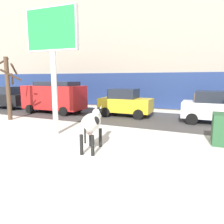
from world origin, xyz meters
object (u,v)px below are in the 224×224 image
object	(u,v)px
cow_holstein	(92,123)
billboard	(52,37)
car_black_hatchback	(8,98)
car_red_van	(54,96)
car_white_hatchback	(214,107)
pedestrian_near_billboard	(196,102)
car_yellow_hatchback	(125,103)
bare_tree_right_lot	(8,86)

from	to	relation	value
cow_holstein	billboard	size ratio (longest dim) A/B	0.35
car_black_hatchback	car_red_van	xyz separation A→B (m)	(5.18, -0.22, 0.32)
cow_holstein	car_white_hatchback	distance (m)	7.96
billboard	pedestrian_near_billboard	bearing A→B (deg)	56.36
billboard	car_red_van	bearing A→B (deg)	130.00
car_red_van	pedestrian_near_billboard	world-z (taller)	car_red_van
car_black_hatchback	car_yellow_hatchback	distance (m)	10.52
car_yellow_hatchback	car_white_hatchback	distance (m)	5.44
billboard	car_white_hatchback	distance (m)	9.35
billboard	car_red_van	world-z (taller)	billboard
pedestrian_near_billboard	car_black_hatchback	bearing A→B (deg)	-167.85
car_white_hatchback	car_yellow_hatchback	bearing A→B (deg)	178.78
bare_tree_right_lot	car_yellow_hatchback	bearing A→B (deg)	34.56
car_yellow_hatchback	pedestrian_near_billboard	world-z (taller)	car_yellow_hatchback
cow_holstein	car_yellow_hatchback	distance (m)	7.15
car_yellow_hatchback	pedestrian_near_billboard	bearing A→B (deg)	30.31
car_black_hatchback	bare_tree_right_lot	world-z (taller)	bare_tree_right_lot
cow_holstein	car_white_hatchback	bearing A→B (deg)	59.88
billboard	pedestrian_near_billboard	world-z (taller)	billboard
car_red_van	bare_tree_right_lot	world-z (taller)	bare_tree_right_lot
bare_tree_right_lot	pedestrian_near_billboard	bearing A→B (deg)	32.83
billboard	pedestrian_near_billboard	distance (m)	10.59
cow_holstein	car_black_hatchback	distance (m)	13.52
cow_holstein	car_black_hatchback	bearing A→B (deg)	152.01
car_black_hatchback	bare_tree_right_lot	size ratio (longest dim) A/B	0.92
car_yellow_hatchback	car_red_van	bearing A→B (deg)	-170.71
cow_holstein	car_red_van	bearing A→B (deg)	137.80
cow_holstein	car_yellow_hatchback	bearing A→B (deg)	101.67
car_red_van	car_yellow_hatchback	size ratio (longest dim) A/B	1.31
cow_holstein	pedestrian_near_billboard	size ratio (longest dim) A/B	1.12
car_white_hatchback	car_red_van	bearing A→B (deg)	-175.99
cow_holstein	car_red_van	xyz separation A→B (m)	(-6.76, 6.13, 0.24)
car_yellow_hatchback	bare_tree_right_lot	size ratio (longest dim) A/B	0.92
billboard	car_yellow_hatchback	xyz separation A→B (m)	(1.19, 5.79, -3.39)
cow_holstein	car_yellow_hatchback	xyz separation A→B (m)	(-1.44, 7.00, -0.07)
car_white_hatchback	pedestrian_near_billboard	xyz separation A→B (m)	(-1.08, 2.67, -0.05)
car_black_hatchback	pedestrian_near_billboard	world-z (taller)	car_black_hatchback
car_red_van	pedestrian_near_billboard	bearing A→B (deg)	19.46
car_black_hatchback	bare_tree_right_lot	distance (m)	5.79
billboard	car_black_hatchback	world-z (taller)	billboard
car_yellow_hatchback	car_white_hatchback	xyz separation A→B (m)	(5.44, -0.12, 0.00)
billboard	car_red_van	xyz separation A→B (m)	(-4.13, 4.92, -3.07)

